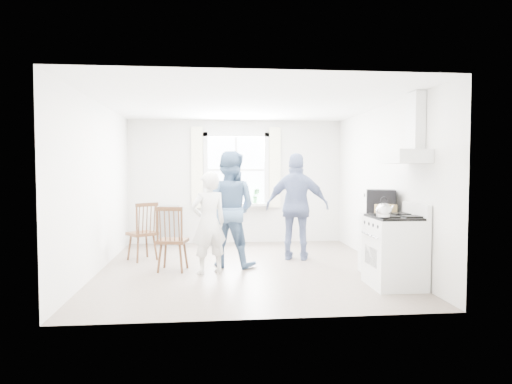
% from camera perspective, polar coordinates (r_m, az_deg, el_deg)
% --- Properties ---
extents(room_shell, '(4.62, 5.12, 2.64)m').
position_cam_1_polar(room_shell, '(7.21, -1.40, 0.72)').
color(room_shell, '#7C6C5F').
rests_on(room_shell, ground).
extents(window_assembly, '(1.88, 0.24, 1.70)m').
position_cam_1_polar(window_assembly, '(9.65, -2.48, 2.26)').
color(window_assembly, white).
rests_on(window_assembly, room_shell).
extents(range_hood, '(0.45, 0.76, 0.94)m').
position_cam_1_polar(range_hood, '(6.40, 18.48, 5.66)').
color(range_hood, silver).
rests_on(range_hood, room_shell).
extents(shelf_unit, '(0.40, 0.30, 0.80)m').
position_cam_1_polar(shelf_unit, '(9.63, -10.80, -4.14)').
color(shelf_unit, slate).
rests_on(shelf_unit, ground).
extents(gas_stove, '(0.68, 0.76, 1.12)m').
position_cam_1_polar(gas_stove, '(6.42, 16.95, -7.02)').
color(gas_stove, silver).
rests_on(gas_stove, ground).
extents(kettle, '(0.20, 0.20, 0.28)m').
position_cam_1_polar(kettle, '(6.03, 15.67, -2.28)').
color(kettle, silver).
rests_on(kettle, gas_stove).
extents(low_cabinet, '(0.50, 0.55, 0.90)m').
position_cam_1_polar(low_cabinet, '(7.09, 15.28, -6.33)').
color(low_cabinet, silver).
rests_on(low_cabinet, ground).
extents(stereo_stack, '(0.50, 0.47, 0.37)m').
position_cam_1_polar(stereo_stack, '(7.05, 15.32, -1.21)').
color(stereo_stack, black).
rests_on(stereo_stack, low_cabinet).
extents(cardboard_box, '(0.28, 0.22, 0.17)m').
position_cam_1_polar(cardboard_box, '(6.81, 15.90, -2.21)').
color(cardboard_box, '#9D814C').
rests_on(cardboard_box, low_cabinet).
extents(windsor_chair_a, '(0.59, 0.58, 1.01)m').
position_cam_1_polar(windsor_chair_a, '(8.01, -13.70, -4.05)').
color(windsor_chair_a, '#422615').
rests_on(windsor_chair_a, ground).
extents(windsor_chair_b, '(0.50, 0.49, 1.02)m').
position_cam_1_polar(windsor_chair_b, '(7.07, -10.61, -4.91)').
color(windsor_chair_b, '#422615').
rests_on(windsor_chair_b, ground).
extents(person_left, '(0.73, 0.73, 1.54)m').
position_cam_1_polar(person_left, '(6.89, -5.94, -3.85)').
color(person_left, white).
rests_on(person_left, ground).
extents(person_mid, '(1.17, 1.17, 1.86)m').
position_cam_1_polar(person_mid, '(7.36, -3.38, -2.14)').
color(person_mid, slate).
rests_on(person_mid, ground).
extents(person_right, '(1.33, 1.33, 1.85)m').
position_cam_1_polar(person_right, '(7.91, 5.16, -1.82)').
color(person_right, navy).
rests_on(person_right, ground).
extents(potted_plant, '(0.20, 0.20, 0.31)m').
position_cam_1_polar(potted_plant, '(9.61, -0.04, -0.47)').
color(potted_plant, '#32723C').
rests_on(potted_plant, window_assembly).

